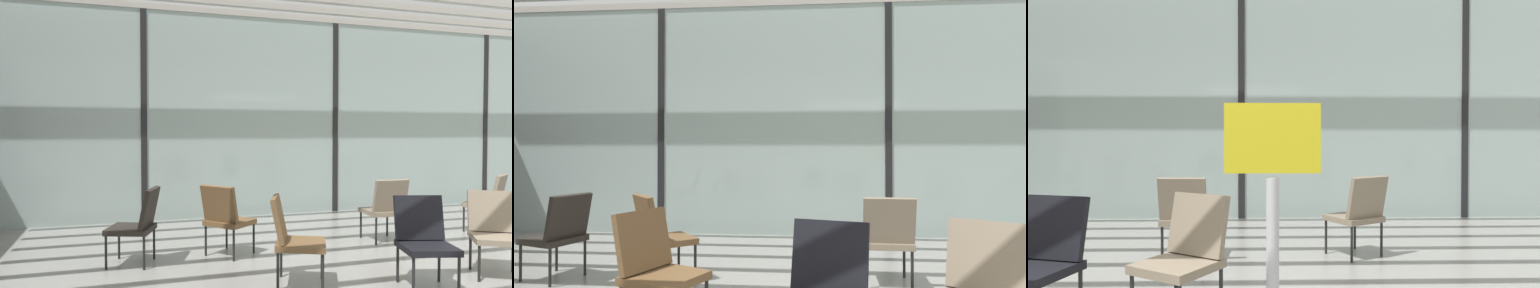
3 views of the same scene
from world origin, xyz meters
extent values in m
cube|color=#A3B7B2|center=(0.00, 5.20, 1.76)|extent=(14.00, 0.08, 3.53)
cube|color=black|center=(-3.50, 5.20, 1.76)|extent=(0.10, 0.12, 3.53)
cube|color=black|center=(0.00, 5.20, 1.76)|extent=(0.10, 0.12, 3.53)
cube|color=#B7B2A8|center=(0.00, 5.20, 3.58)|extent=(13.72, 0.12, 0.10)
ellipsoid|color=silver|center=(0.91, 11.22, 2.04)|extent=(12.06, 4.09, 4.09)
sphere|color=#9D9DA0|center=(-4.64, 11.22, 2.04)|extent=(2.25, 2.25, 2.25)
sphere|color=black|center=(-2.41, 9.34, 2.35)|extent=(0.28, 0.28, 0.28)
sphere|color=black|center=(-1.51, 9.34, 2.35)|extent=(0.28, 0.28, 0.28)
sphere|color=black|center=(-0.61, 9.34, 2.35)|extent=(0.28, 0.28, 0.28)
sphere|color=black|center=(0.29, 9.34, 2.35)|extent=(0.28, 0.28, 0.28)
sphere|color=black|center=(1.19, 9.34, 2.35)|extent=(0.28, 0.28, 0.28)
sphere|color=black|center=(2.09, 9.34, 2.35)|extent=(0.28, 0.28, 0.28)
cube|color=#7F705B|center=(-0.07, 1.34, 0.65)|extent=(0.48, 0.37, 0.44)
cube|color=brown|center=(-2.62, 2.81, 0.40)|extent=(0.68, 0.68, 0.06)
cube|color=brown|center=(-2.78, 2.67, 0.65)|extent=(0.41, 0.46, 0.44)
cylinder|color=black|center=(-2.32, 2.78, 0.18)|extent=(0.03, 0.03, 0.37)
cylinder|color=black|center=(-2.59, 3.11, 0.18)|extent=(0.03, 0.03, 0.37)
cylinder|color=black|center=(-2.65, 2.51, 0.18)|extent=(0.03, 0.03, 0.37)
cylinder|color=black|center=(-2.91, 2.84, 0.18)|extent=(0.03, 0.03, 0.37)
cube|color=black|center=(-1.05, 1.27, 0.65)|extent=(0.50, 0.26, 0.44)
cube|color=brown|center=(-2.21, 1.54, 0.40)|extent=(0.64, 0.64, 0.06)
cube|color=brown|center=(-2.41, 1.63, 0.65)|extent=(0.33, 0.49, 0.44)
cube|color=#28231E|center=(-3.79, 2.75, 0.40)|extent=(0.61, 0.61, 0.06)
cube|color=#28231E|center=(-3.59, 2.68, 0.65)|extent=(0.29, 0.50, 0.44)
cylinder|color=black|center=(-3.92, 3.01, 0.18)|extent=(0.03, 0.03, 0.37)
cylinder|color=black|center=(-4.06, 2.62, 0.18)|extent=(0.03, 0.03, 0.37)
cylinder|color=black|center=(-3.52, 2.88, 0.18)|extent=(0.03, 0.03, 0.37)
cylinder|color=black|center=(-3.66, 2.48, 0.18)|extent=(0.03, 0.03, 0.37)
cube|color=#7F705B|center=(-0.43, 2.90, 0.40)|extent=(0.50, 0.50, 0.06)
cube|color=#7F705B|center=(-0.44, 2.68, 0.65)|extent=(0.48, 0.16, 0.44)
cylinder|color=black|center=(-0.21, 3.10, 0.18)|extent=(0.03, 0.03, 0.37)
cylinder|color=black|center=(-0.63, 3.11, 0.18)|extent=(0.03, 0.03, 0.37)
cylinder|color=black|center=(-0.23, 2.68, 0.18)|extent=(0.03, 0.03, 0.37)
cylinder|color=black|center=(-0.65, 2.69, 0.18)|extent=(0.03, 0.03, 0.37)
camera|label=1|loc=(-3.94, -2.57, 1.51)|focal=31.90mm
camera|label=2|loc=(-1.18, -1.52, 1.33)|focal=30.74mm
camera|label=3|loc=(0.46, -1.99, 1.29)|focal=32.33mm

